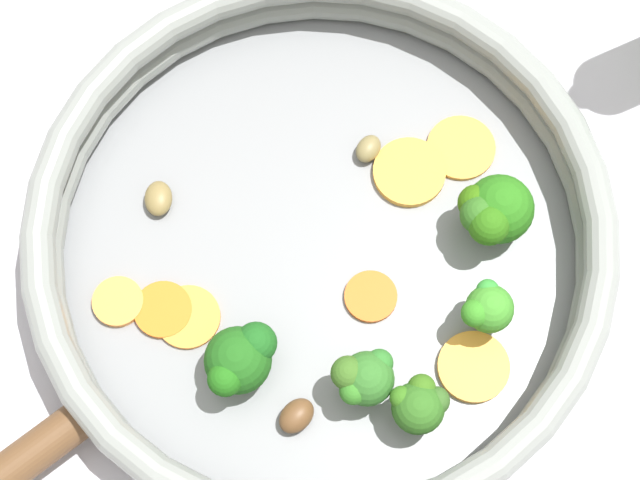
{
  "coord_description": "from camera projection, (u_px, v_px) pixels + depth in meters",
  "views": [
    {
      "loc": [
        -0.01,
        -0.22,
        0.66
      ],
      "look_at": [
        0.0,
        0.0,
        0.03
      ],
      "focal_mm": 60.0,
      "sensor_mm": 36.0,
      "label": 1
    }
  ],
  "objects": [
    {
      "name": "ground_plane",
      "position": [
        320.0,
        252.0,
        0.7
      ],
      "size": [
        4.0,
        4.0,
        0.0
      ],
      "primitive_type": "plane",
      "color": "#B7B5BF"
    },
    {
      "name": "skillet",
      "position": [
        320.0,
        250.0,
        0.69
      ],
      "size": [
        0.35,
        0.35,
        0.01
      ],
      "primitive_type": "cylinder",
      "color": "gray",
      "rests_on": "ground_plane"
    },
    {
      "name": "skillet_rim_wall",
      "position": [
        320.0,
        236.0,
        0.67
      ],
      "size": [
        0.37,
        0.37,
        0.04
      ],
      "color": "gray",
      "rests_on": "skillet"
    },
    {
      "name": "skillet_rivet_left",
      "position": [
        70.0,
        340.0,
        0.66
      ],
      "size": [
        0.01,
        0.01,
        0.01
      ],
      "primitive_type": "sphere",
      "color": "gray",
      "rests_on": "skillet"
    },
    {
      "name": "skillet_rivet_right",
      "position": [
        156.0,
        460.0,
        0.64
      ],
      "size": [
        0.01,
        0.01,
        0.01
      ],
      "primitive_type": "sphere",
      "color": "gray",
      "rests_on": "skillet"
    },
    {
      "name": "carrot_slice_0",
      "position": [
        163.0,
        310.0,
        0.67
      ],
      "size": [
        0.05,
        0.05,
        0.0
      ],
      "primitive_type": "cylinder",
      "rotation": [
        0.0,
        0.0,
        2.24
      ],
      "color": "orange",
      "rests_on": "skillet"
    },
    {
      "name": "carrot_slice_1",
      "position": [
        188.0,
        317.0,
        0.67
      ],
      "size": [
        0.05,
        0.05,
        0.0
      ],
      "primitive_type": "cylinder",
      "rotation": [
        0.0,
        0.0,
        4.5
      ],
      "color": "orange",
      "rests_on": "skillet"
    },
    {
      "name": "carrot_slice_2",
      "position": [
        371.0,
        297.0,
        0.67
      ],
      "size": [
        0.04,
        0.04,
        0.0
      ],
      "primitive_type": "cylinder",
      "rotation": [
        0.0,
        0.0,
        5.12
      ],
      "color": "#D85C18",
      "rests_on": "skillet"
    },
    {
      "name": "carrot_slice_3",
      "position": [
        461.0,
        148.0,
        0.71
      ],
      "size": [
        0.06,
        0.06,
        0.0
      ],
      "primitive_type": "cylinder",
      "rotation": [
        0.0,
        0.0,
        1.92
      ],
      "color": "orange",
      "rests_on": "skillet"
    },
    {
      "name": "carrot_slice_4",
      "position": [
        118.0,
        302.0,
        0.67
      ],
      "size": [
        0.04,
        0.04,
        0.01
      ],
      "primitive_type": "cylinder",
      "rotation": [
        0.0,
        0.0,
        0.29
      ],
      "color": "#F9903B",
      "rests_on": "skillet"
    },
    {
      "name": "carrot_slice_5",
      "position": [
        409.0,
        172.0,
        0.7
      ],
      "size": [
        0.07,
        0.07,
        0.01
      ],
      "primitive_type": "cylinder",
      "rotation": [
        0.0,
        0.0,
        5.32
      ],
      "color": "gold",
      "rests_on": "skillet"
    },
    {
      "name": "carrot_slice_6",
      "position": [
        473.0,
        367.0,
        0.66
      ],
      "size": [
        0.06,
        0.06,
        0.01
      ],
      "primitive_type": "cylinder",
      "rotation": [
        0.0,
        0.0,
        1.04
      ],
      "color": "gold",
      "rests_on": "skillet"
    },
    {
      "name": "broccoli_floret_0",
      "position": [
        364.0,
        378.0,
        0.63
      ],
      "size": [
        0.04,
        0.03,
        0.04
      ],
      "color": "#709D5A",
      "rests_on": "skillet"
    },
    {
      "name": "broccoli_floret_1",
      "position": [
        240.0,
        359.0,
        0.64
      ],
      "size": [
        0.04,
        0.05,
        0.04
      ],
      "color": "#6CA15E",
      "rests_on": "skillet"
    },
    {
      "name": "broccoli_floret_2",
      "position": [
        493.0,
        211.0,
        0.66
      ],
      "size": [
        0.05,
        0.05,
        0.05
      ],
      "color": "#648953",
      "rests_on": "skillet"
    },
    {
      "name": "broccoli_floret_3",
      "position": [
        419.0,
        405.0,
        0.63
      ],
      "size": [
        0.04,
        0.04,
        0.04
      ],
      "color": "#7EAB65",
      "rests_on": "skillet"
    },
    {
      "name": "broccoli_floret_4",
      "position": [
        486.0,
        309.0,
        0.64
      ],
      "size": [
        0.03,
        0.03,
        0.04
      ],
      "color": "#6D8A50",
      "rests_on": "skillet"
    },
    {
      "name": "mushroom_piece_0",
      "position": [
        158.0,
        198.0,
        0.69
      ],
      "size": [
        0.02,
        0.02,
        0.01
      ],
      "primitive_type": "ellipsoid",
      "rotation": [
        0.0,
        0.0,
        1.57
      ],
      "color": "olive",
      "rests_on": "skillet"
    },
    {
      "name": "mushroom_piece_1",
      "position": [
        296.0,
        416.0,
        0.65
      ],
      "size": [
        0.03,
        0.03,
        0.01
      ],
      "primitive_type": "ellipsoid",
      "rotation": [
        0.0,
        0.0,
        3.92
      ],
      "color": "brown",
      "rests_on": "skillet"
    },
    {
      "name": "mushroom_piece_2",
      "position": [
        368.0,
        149.0,
        0.7
      ],
      "size": [
        0.02,
        0.03,
        0.01
      ],
      "primitive_type": "ellipsoid",
      "rotation": [
        0.0,
        0.0,
        4.14
      ],
      "color": "olive",
      "rests_on": "skillet"
    }
  ]
}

